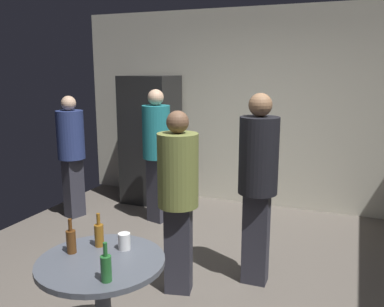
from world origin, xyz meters
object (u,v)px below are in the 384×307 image
(refrigerator, at_px, (151,140))
(beer_bottle_amber, at_px, (99,234))
(person_in_navy_shirt, at_px, (71,148))
(person_in_teal_shirt, at_px, (157,146))
(person_in_olive_shirt, at_px, (178,190))
(beer_bottle_brown, at_px, (71,241))
(person_in_black_shirt, at_px, (258,175))
(beer_bottle_green, at_px, (106,267))
(plastic_cup_white, at_px, (124,241))
(foreground_table, at_px, (102,275))

(refrigerator, xyz_separation_m, beer_bottle_amber, (1.18, -2.98, -0.08))
(person_in_navy_shirt, height_order, person_in_teal_shirt, person_in_teal_shirt)
(beer_bottle_amber, relative_size, person_in_olive_shirt, 0.15)
(beer_bottle_brown, bearing_deg, person_in_black_shirt, 57.48)
(beer_bottle_brown, relative_size, beer_bottle_green, 1.00)
(plastic_cup_white, height_order, person_in_black_shirt, person_in_black_shirt)
(person_in_black_shirt, relative_size, person_in_teal_shirt, 1.03)
(plastic_cup_white, bearing_deg, beer_bottle_amber, -173.75)
(refrigerator, relative_size, foreground_table, 2.25)
(foreground_table, bearing_deg, refrigerator, 112.42)
(beer_bottle_amber, bearing_deg, refrigerator, 111.52)
(refrigerator, height_order, beer_bottle_amber, refrigerator)
(plastic_cup_white, bearing_deg, beer_bottle_green, -72.62)
(person_in_navy_shirt, bearing_deg, person_in_teal_shirt, 29.88)
(person_in_black_shirt, bearing_deg, beer_bottle_green, -17.62)
(beer_bottle_brown, distance_m, person_in_black_shirt, 1.66)
(beer_bottle_amber, xyz_separation_m, person_in_teal_shirt, (-0.72, 2.26, 0.15))
(plastic_cup_white, xyz_separation_m, person_in_teal_shirt, (-0.90, 2.24, 0.18))
(foreground_table, relative_size, person_in_navy_shirt, 0.51)
(refrigerator, xyz_separation_m, plastic_cup_white, (1.36, -2.96, -0.11))
(person_in_olive_shirt, xyz_separation_m, person_in_black_shirt, (0.58, 0.40, 0.08))
(person_in_navy_shirt, xyz_separation_m, person_in_black_shirt, (2.58, -0.77, 0.09))
(person_in_olive_shirt, bearing_deg, beer_bottle_brown, -30.30)
(person_in_olive_shirt, distance_m, person_in_teal_shirt, 1.70)
(beer_bottle_amber, bearing_deg, person_in_navy_shirt, 131.90)
(beer_bottle_brown, distance_m, person_in_teal_shirt, 2.49)
(person_in_black_shirt, bearing_deg, person_in_teal_shirt, -125.43)
(beer_bottle_brown, height_order, plastic_cup_white, beer_bottle_brown)
(beer_bottle_green, bearing_deg, person_in_black_shirt, 73.54)
(refrigerator, distance_m, person_in_black_shirt, 2.62)
(refrigerator, relative_size, beer_bottle_green, 7.83)
(person_in_black_shirt, xyz_separation_m, person_in_teal_shirt, (-1.50, 1.02, -0.03))
(foreground_table, relative_size, plastic_cup_white, 7.27)
(person_in_navy_shirt, relative_size, person_in_black_shirt, 0.92)
(person_in_teal_shirt, bearing_deg, refrigerator, -132.82)
(plastic_cup_white, relative_size, person_in_navy_shirt, 0.07)
(person_in_teal_shirt, bearing_deg, person_in_olive_shirt, 47.69)
(person_in_black_shirt, distance_m, person_in_teal_shirt, 1.81)
(foreground_table, bearing_deg, person_in_olive_shirt, 85.34)
(beer_bottle_brown, distance_m, plastic_cup_white, 0.34)
(plastic_cup_white, xyz_separation_m, person_in_navy_shirt, (-1.98, 1.99, 0.12))
(person_in_olive_shirt, height_order, person_in_teal_shirt, person_in_teal_shirt)
(beer_bottle_amber, relative_size, beer_bottle_green, 1.00)
(foreground_table, distance_m, beer_bottle_amber, 0.28)
(plastic_cup_white, distance_m, person_in_teal_shirt, 2.42)
(beer_bottle_brown, relative_size, person_in_teal_shirt, 0.14)
(beer_bottle_green, bearing_deg, refrigerator, 113.80)
(beer_bottle_green, relative_size, person_in_teal_shirt, 0.14)
(foreground_table, xyz_separation_m, beer_bottle_green, (0.18, -0.21, 0.19))
(beer_bottle_green, distance_m, person_in_olive_shirt, 1.22)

